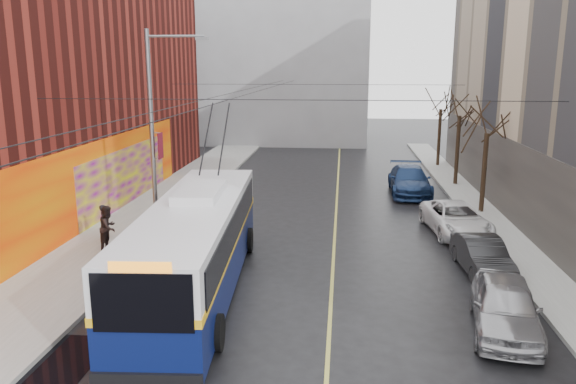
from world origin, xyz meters
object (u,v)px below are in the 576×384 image
Objects in this scene: tree_near at (488,118)px; tree_far at (441,99)px; pedestrian_a at (105,222)px; parked_car_a at (505,306)px; streetlight_pole at (155,131)px; parked_car_c at (456,219)px; tree_mid at (460,103)px; parked_car_b at (482,256)px; parked_car_d at (410,180)px; trolleybus at (196,244)px; pedestrian_b at (108,227)px; following_car at (228,195)px.

tree_near is 14.00m from tree_far.
tree_far is at bearing -59.70° from pedestrian_a.
pedestrian_a is at bearing -130.11° from tree_far.
tree_far reaches higher than parked_car_a.
parked_car_c is at bearing 9.92° from streetlight_pole.
pedestrian_a is (-17.39, -13.64, -4.32)m from tree_mid.
tree_mid is 22.52m from pedestrian_a.
streetlight_pole reaches higher than parked_car_b.
tree_far reaches higher than tree_near.
streetlight_pole reaches higher than parked_car_d.
parked_car_b is (13.14, -2.73, -4.19)m from streetlight_pole.
pedestrian_a is (-17.39, -6.64, -4.05)m from tree_near.
trolleybus is at bearing -151.57° from pedestrian_a.
tree_mid is at bearing -71.47° from pedestrian_a.
trolleybus reaches higher than pedestrian_b.
tree_far is 1.30× the size of parked_car_c.
trolleybus reaches higher than parked_car_b.
trolleybus is at bearing -136.63° from tree_near.
tree_near is 6.00m from parked_car_c.
trolleybus is 7.18m from pedestrian_a.
trolleybus is (-12.08, -11.41, -3.31)m from tree_near.
following_car is at bearing 138.18° from parked_car_b.
trolleybus is at bearing -115.42° from tree_far.
tree_mid is 21.12m from parked_car_a.
tree_mid is 3.64× the size of pedestrian_b.
following_car is (-13.37, 0.07, -4.31)m from tree_near.
streetlight_pole is 16.32m from parked_car_d.
tree_mid is (15.14, 13.00, 0.41)m from streetlight_pole.
streetlight_pole is 4.56m from pedestrian_a.
tree_far reaches higher than pedestrian_a.
parked_car_a reaches higher than following_car.
parked_car_d is at bearing -108.38° from tree_far.
tree_near reaches higher than parked_car_a.
pedestrian_a is (-14.92, 6.85, 0.16)m from parked_car_a.
pedestrian_b is (-4.62, 3.58, -0.59)m from trolleybus.
tree_near is 19.05m from pedestrian_a.
streetlight_pole is 7.58m from following_car.
tree_mid reaches higher than parked_car_c.
tree_far is at bearing 94.64° from parked_car_a.
parked_car_c is 0.89× the size of parked_car_d.
parked_car_c is at bearing -100.59° from tree_mid.
pedestrian_a is (-5.31, 4.77, -0.73)m from trolleybus.
parked_car_d is 11.04m from following_car.
streetlight_pole is at bearing 115.79° from trolleybus.
tree_mid is 6.07m from parked_car_d.
parked_car_c is (-2.00, -3.70, -4.27)m from tree_near.
pedestrian_a is at bearing 168.17° from parked_car_b.
parked_car_a is at bearing -99.65° from parked_car_b.
trolleybus is at bearing -73.99° from following_car.
tree_mid is 15.74m from following_car.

